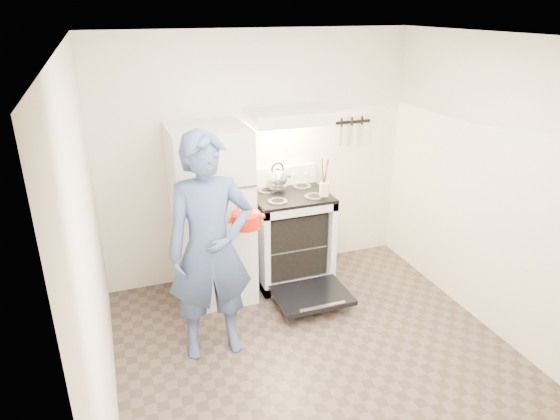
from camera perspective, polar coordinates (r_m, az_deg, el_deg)
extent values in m
plane|color=brown|center=(4.19, 5.52, -17.75)|extent=(3.60, 3.60, 0.00)
cube|color=#EFE5CC|center=(5.09, -2.52, 5.91)|extent=(3.20, 0.02, 2.50)
cube|color=silver|center=(4.77, -7.83, -0.54)|extent=(0.70, 0.70, 1.70)
cube|color=silver|center=(5.16, 1.15, -3.25)|extent=(0.76, 0.65, 0.92)
cube|color=black|center=(4.97, 1.19, 1.68)|extent=(0.76, 0.65, 0.03)
cube|color=silver|center=(5.19, 0.08, 3.92)|extent=(0.76, 0.07, 0.20)
cube|color=black|center=(4.84, 3.65, -9.71)|extent=(0.70, 0.54, 0.04)
cube|color=slate|center=(5.17, 1.15, -3.45)|extent=(0.60, 0.52, 0.01)
cube|color=silver|center=(4.82, 0.95, 10.63)|extent=(0.76, 0.50, 0.12)
cube|color=black|center=(5.40, 8.34, 9.93)|extent=(0.40, 0.02, 0.03)
cylinder|color=#816142|center=(5.17, 1.27, -3.28)|extent=(0.32, 0.32, 0.02)
cylinder|color=silver|center=(4.84, 5.06, 2.39)|extent=(0.11, 0.11, 0.13)
imported|color=#314866|center=(3.93, -7.98, -4.45)|extent=(0.69, 0.46, 1.87)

